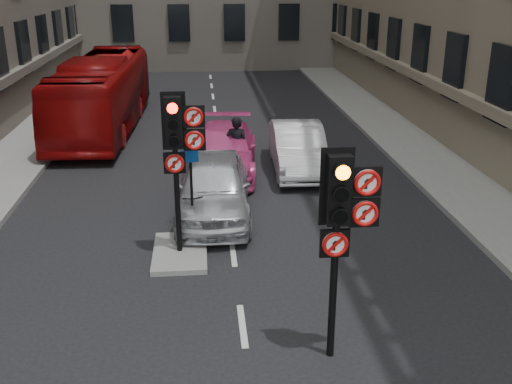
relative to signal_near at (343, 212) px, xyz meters
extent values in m
cube|color=gray|center=(-8.69, 11.01, -2.50)|extent=(3.00, 50.00, 0.16)
cube|color=gray|center=(5.71, 11.01, -2.50)|extent=(3.00, 50.00, 0.16)
cube|color=gray|center=(-2.69, 4.01, -2.52)|extent=(1.20, 2.00, 0.12)
cylinder|color=black|center=(-0.09, 0.01, -1.38)|extent=(0.12, 0.12, 2.40)
cube|color=black|center=(-0.09, 0.01, 0.37)|extent=(0.36, 0.28, 1.10)
cube|color=black|center=(-0.09, 0.14, 0.37)|extent=(0.52, 0.03, 1.25)
cylinder|color=orange|center=(-0.09, -0.24, 0.72)|extent=(0.22, 0.01, 0.22)
cylinder|color=black|center=(-0.09, -0.24, 0.37)|extent=(0.22, 0.01, 0.22)
cylinder|color=black|center=(-0.09, -0.24, 0.02)|extent=(0.22, 0.01, 0.22)
cube|color=black|center=(0.33, -0.01, 0.49)|extent=(0.47, 0.05, 0.47)
cylinder|color=white|center=(0.33, -0.05, 0.49)|extent=(0.41, 0.02, 0.41)
torus|color=#BF0C0A|center=(0.33, -0.07, 0.49)|extent=(0.41, 0.06, 0.41)
cube|color=#BF0C0A|center=(0.33, -0.07, 0.49)|extent=(0.25, 0.01, 0.25)
cube|color=black|center=(0.33, -0.01, -0.01)|extent=(0.47, 0.05, 0.47)
cylinder|color=white|center=(0.33, -0.05, -0.01)|extent=(0.41, 0.02, 0.41)
torus|color=#BF0C0A|center=(0.33, -0.07, -0.01)|extent=(0.41, 0.06, 0.41)
cube|color=#BF0C0A|center=(0.33, -0.07, -0.01)|extent=(0.25, 0.01, 0.25)
cube|color=black|center=(-0.11, -0.01, -0.51)|extent=(0.47, 0.05, 0.47)
cylinder|color=white|center=(-0.11, -0.05, -0.51)|extent=(0.41, 0.02, 0.41)
torus|color=#BF0C0A|center=(-0.11, -0.07, -0.51)|extent=(0.41, 0.06, 0.41)
cube|color=#BF0C0A|center=(-0.11, -0.07, -0.51)|extent=(0.25, 0.01, 0.25)
cylinder|color=black|center=(-2.69, 4.01, -1.26)|extent=(0.12, 0.12, 2.40)
cube|color=black|center=(-2.69, 4.01, 0.49)|extent=(0.36, 0.28, 1.10)
cube|color=black|center=(-2.69, 4.14, 0.49)|extent=(0.52, 0.03, 1.25)
cylinder|color=#FF1407|center=(-2.69, 3.76, 0.84)|extent=(0.22, 0.02, 0.22)
cylinder|color=black|center=(-2.69, 3.76, 0.49)|extent=(0.22, 0.02, 0.22)
cylinder|color=black|center=(-2.69, 3.76, 0.14)|extent=(0.22, 0.02, 0.22)
cube|color=black|center=(-2.27, 3.99, 0.61)|extent=(0.47, 0.05, 0.47)
cylinder|color=white|center=(-2.27, 3.95, 0.61)|extent=(0.41, 0.02, 0.41)
torus|color=#BF0C0A|center=(-2.27, 3.93, 0.61)|extent=(0.41, 0.06, 0.41)
cube|color=#BF0C0A|center=(-2.27, 3.93, 0.61)|extent=(0.25, 0.02, 0.25)
cube|color=black|center=(-2.27, 3.99, 0.11)|extent=(0.47, 0.05, 0.47)
cylinder|color=white|center=(-2.27, 3.95, 0.11)|extent=(0.41, 0.02, 0.41)
torus|color=#BF0C0A|center=(-2.27, 3.93, 0.11)|extent=(0.41, 0.06, 0.41)
cube|color=#BF0C0A|center=(-2.27, 3.93, 0.11)|extent=(0.25, 0.02, 0.25)
cube|color=black|center=(-2.71, 3.99, -0.39)|extent=(0.47, 0.05, 0.47)
cylinder|color=white|center=(-2.71, 3.95, -0.39)|extent=(0.41, 0.02, 0.41)
torus|color=#BF0C0A|center=(-2.71, 3.93, -0.39)|extent=(0.41, 0.06, 0.41)
cube|color=#BF0C0A|center=(-2.71, 3.93, -0.39)|extent=(0.25, 0.02, 0.25)
imported|color=#B9BCC1|center=(-1.85, 6.29, -1.79)|extent=(2.08, 4.73, 1.59)
imported|color=silver|center=(0.92, 9.82, -1.84)|extent=(1.73, 4.54, 1.48)
imported|color=#CF3C81|center=(-1.43, 9.89, -1.86)|extent=(2.42, 5.11, 1.44)
imported|color=maroon|center=(-5.99, 15.72, -1.13)|extent=(2.83, 10.50, 2.90)
imported|color=black|center=(-2.42, 5.43, -2.06)|extent=(0.72, 1.78, 1.04)
imported|color=black|center=(-1.06, 9.42, -1.63)|extent=(0.77, 0.58, 1.90)
cylinder|color=black|center=(-2.39, 4.76, -1.41)|extent=(0.06, 0.06, 2.11)
cube|color=navy|center=(-2.39, 4.70, -0.46)|extent=(0.37, 0.08, 0.29)
camera|label=1|loc=(-2.10, -8.29, 3.47)|focal=42.00mm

